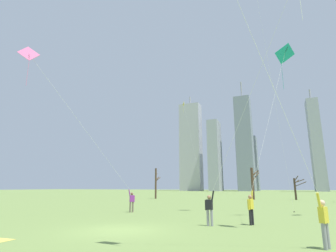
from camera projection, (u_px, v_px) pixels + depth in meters
The scene contains 14 objects.
ground_plane at pixel (120, 230), 13.04m from camera, with size 400.00×400.00×0.00m, color olive.
kite_flyer_foreground_right_purple at pixel (306, 176), 9.36m from camera, with size 3.83×3.47×12.64m.
kite_flyer_midfield_right_pink at pixel (111, 171), 21.65m from camera, with size 4.47×9.08×11.84m.
kite_flyer_midfield_center_teal at pixel (262, 157), 16.44m from camera, with size 3.62×4.97×12.68m.
kite_flyer_midfield_left_white at pixel (230, 154), 14.65m from camera, with size 6.43×1.33×13.99m.
distant_kite_drifting_left_yellow at pixel (185, 112), 48.97m from camera, with size 5.17×4.94×17.71m.
bare_tree_center at pixel (156, 183), 49.12m from camera, with size 0.95×2.07×5.45m.
bare_tree_leftmost at pixel (296, 187), 44.18m from camera, with size 1.94×1.46×3.90m.
bare_tree_left_of_center at pixel (253, 182), 45.56m from camera, with size 1.46×1.77×5.32m.
skyline_short_annex at pixel (191, 146), 155.38m from camera, with size 11.99×7.14×55.55m.
skyline_tall_tower at pixel (215, 155), 144.52m from camera, with size 5.64×10.82×37.65m.
skyline_mid_tower_left at pixel (245, 143), 144.90m from camera, with size 8.36×10.37×60.60m.
skyline_wide_slab at pixel (248, 163), 155.62m from camera, with size 11.48×9.06×30.90m.
skyline_slender_spire at pixel (316, 144), 133.46m from camera, with size 5.34×9.86×51.88m.
Camera 1 is at (7.57, -11.82, 2.06)m, focal length 28.61 mm.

